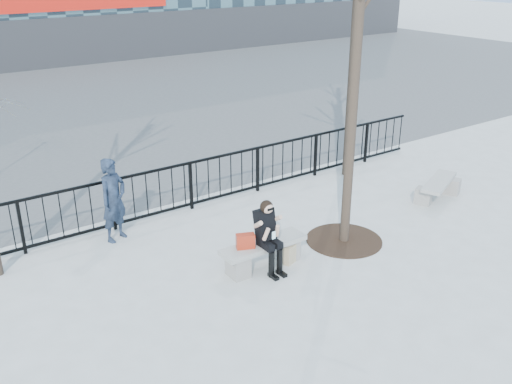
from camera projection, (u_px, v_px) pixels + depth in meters
ground at (263, 266)px, 10.35m from camera, size 120.00×120.00×0.00m
street_surface at (32, 104)px, 21.66m from camera, size 60.00×23.00×0.01m
railing at (183, 188)px, 12.40m from camera, size 14.00×0.06×1.10m
tree_grate at (344, 240)px, 11.28m from camera, size 1.50×1.50×0.02m
bench_main at (263, 252)px, 10.24m from camera, size 1.65×0.46×0.49m
bench_second at (438, 187)px, 13.15m from camera, size 1.52×0.42×0.45m
seated_woman at (269, 237)px, 9.97m from camera, size 0.50×0.64×1.34m
handbag at (245, 241)px, 9.93m from camera, size 0.36×0.27×0.27m
shopping_bag at (291, 253)px, 10.45m from camera, size 0.40×0.26×0.36m
standing_man at (114, 200)px, 11.04m from camera, size 0.73×0.62×1.69m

